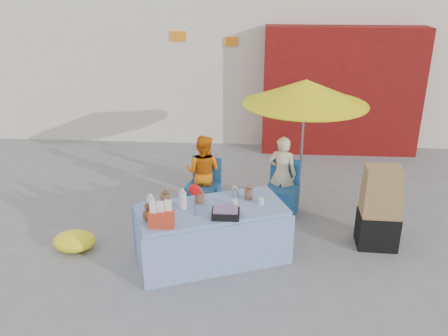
# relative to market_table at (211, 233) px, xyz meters

# --- Properties ---
(ground) EXTENTS (80.00, 80.00, 0.00)m
(ground) POSITION_rel_market_table_xyz_m (0.10, 0.16, -0.38)
(ground) COLOR slate
(ground) RESTS_ON ground
(market_table) EXTENTS (2.15, 1.56, 1.18)m
(market_table) POSITION_rel_market_table_xyz_m (0.00, 0.00, 0.00)
(market_table) COLOR #829ED0
(market_table) RESTS_ON ground
(chair_left) EXTENTS (0.58, 0.58, 0.85)m
(chair_left) POSITION_rel_market_table_xyz_m (-0.26, 1.37, -0.13)
(chair_left) COLOR navy
(chair_left) RESTS_ON ground
(chair_right) EXTENTS (0.58, 0.58, 0.85)m
(chair_right) POSITION_rel_market_table_xyz_m (0.99, 1.37, -0.13)
(chair_right) COLOR navy
(chair_right) RESTS_ON ground
(vendor_orange) EXTENTS (0.69, 0.60, 1.23)m
(vendor_orange) POSITION_rel_market_table_xyz_m (-0.26, 1.50, 0.23)
(vendor_orange) COLOR orange
(vendor_orange) RESTS_ON ground
(vendor_beige) EXTENTS (0.51, 0.40, 1.24)m
(vendor_beige) POSITION_rel_market_table_xyz_m (0.99, 1.50, 0.23)
(vendor_beige) COLOR beige
(vendor_beige) RESTS_ON ground
(umbrella) EXTENTS (1.90, 1.90, 2.09)m
(umbrella) POSITION_rel_market_table_xyz_m (1.29, 1.65, 1.51)
(umbrella) COLOR gray
(umbrella) RESTS_ON ground
(box_stack) EXTENTS (0.55, 0.46, 1.19)m
(box_stack) POSITION_rel_market_table_xyz_m (2.27, 0.48, 0.16)
(box_stack) COLOR black
(box_stack) RESTS_ON ground
(tarp_bundle) EXTENTS (0.67, 0.58, 0.26)m
(tarp_bundle) POSITION_rel_market_table_xyz_m (-1.90, 0.08, -0.25)
(tarp_bundle) COLOR yellow
(tarp_bundle) RESTS_ON ground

